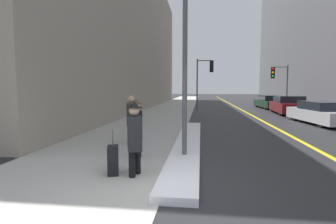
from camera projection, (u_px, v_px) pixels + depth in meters
name	position (u px, v px, depth m)	size (l,w,h in m)	color
ground_plane	(162.00, 198.00, 4.29)	(160.00, 160.00, 0.00)	#232326
sidewalk_slab	(165.00, 113.00, 19.36)	(4.00, 80.00, 0.01)	#B2AFA8
road_centre_stripe	(249.00, 114.00, 18.62)	(0.16, 80.00, 0.00)	gold
snow_bank_curb	(188.00, 143.00, 8.27)	(0.76, 8.73, 0.14)	white
building_facade_left	(119.00, 34.00, 24.31)	(6.00, 36.00, 13.57)	gray
lamp_post	(185.00, 48.00, 6.32)	(0.28, 0.28, 4.58)	#515156
traffic_light_near	(206.00, 73.00, 20.38)	(1.31, 0.32, 4.09)	#515156
traffic_light_far	(278.00, 78.00, 20.93)	(1.31, 0.33, 3.64)	#515156
pedestrian_in_fedora	(135.00, 135.00, 5.29)	(0.40, 0.53, 1.53)	black
pedestrian_in_glasses	(136.00, 126.00, 6.64)	(0.40, 0.53, 1.54)	black
pedestrian_with_shoulder_bag	(131.00, 117.00, 8.59)	(0.43, 0.74, 1.55)	black
parked_car_silver	(322.00, 113.00, 13.17)	(2.14, 4.48, 1.13)	#B2B2B7
parked_car_maroon	(288.00, 105.00, 18.40)	(2.02, 4.51, 1.27)	#600F14
parked_car_dark_green	(270.00, 102.00, 23.56)	(1.96, 4.87, 1.18)	black
rolling_suitcase	(113.00, 160.00, 5.42)	(0.32, 0.41, 0.95)	black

